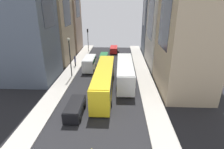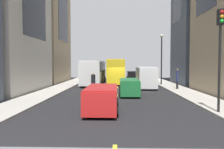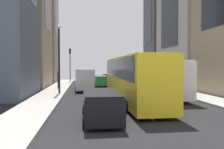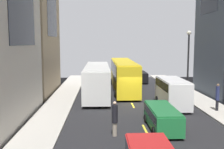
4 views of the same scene
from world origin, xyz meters
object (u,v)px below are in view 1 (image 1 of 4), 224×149
streetcar_yellow (104,78)px  pedestrian_crossing_mid (75,60)px  traffic_light_near_corner (88,36)px  delivery_van_white (89,62)px  car_black_1 (75,108)px  car_green_0 (104,57)px  car_red_2 (114,49)px  city_bus_white (125,70)px  pedestrian_crossing_near (118,55)px

streetcar_yellow → pedestrian_crossing_mid: streetcar_yellow is taller
streetcar_yellow → traffic_light_near_corner: traffic_light_near_corner is taller
delivery_van_white → car_black_1: delivery_van_white is taller
car_green_0 → car_red_2: bearing=-105.5°
city_bus_white → car_black_1: 11.80m
pedestrian_crossing_near → pedestrian_crossing_mid: pedestrian_crossing_mid is taller
car_green_0 → pedestrian_crossing_mid: (5.61, 4.19, 0.48)m
traffic_light_near_corner → delivery_van_white: bearing=100.2°
car_black_1 → car_green_0: bearing=-94.2°
car_green_0 → pedestrian_crossing_mid: bearing=36.8°
car_black_1 → pedestrian_crossing_near: (-4.87, -22.75, 0.26)m
city_bus_white → car_red_2: size_ratio=2.70×
city_bus_white → streetcar_yellow: 4.89m
city_bus_white → car_green_0: size_ratio=2.54×
city_bus_white → pedestrian_crossing_near: 12.81m
car_green_0 → car_red_2: 7.67m
city_bus_white → car_red_2: 19.09m
car_green_0 → city_bus_white: bearing=111.5°
streetcar_yellow → city_bus_white: bearing=-130.6°
pedestrian_crossing_mid → car_green_0: bearing=83.0°
car_green_0 → traffic_light_near_corner: (4.83, -7.95, 3.38)m
car_black_1 → traffic_light_near_corner: (3.23, -29.48, 3.37)m
city_bus_white → car_green_0: (4.54, -11.50, -1.12)m
delivery_van_white → traffic_light_near_corner: (2.52, -13.98, 2.76)m
streetcar_yellow → car_green_0: bearing=-84.9°
city_bus_white → pedestrian_crossing_near: city_bus_white is taller
car_black_1 → delivery_van_white: bearing=-87.4°
delivery_van_white → car_black_1: (-0.71, 15.50, -0.60)m
delivery_van_white → car_green_0: size_ratio=1.12×
streetcar_yellow → car_black_1: 7.08m
car_red_2 → pedestrian_crossing_near: (-1.22, 6.17, 0.24)m
car_red_2 → pedestrian_crossing_near: pedestrian_crossing_near is taller
car_green_0 → pedestrian_crossing_near: pedestrian_crossing_near is taller
pedestrian_crossing_mid → traffic_light_near_corner: 12.51m
traffic_light_near_corner → car_red_2: bearing=175.4°
delivery_van_white → pedestrian_crossing_mid: bearing=-29.1°
city_bus_white → car_green_0: 12.42m
traffic_light_near_corner → car_black_1: bearing=96.3°
city_bus_white → pedestrian_crossing_mid: (10.15, -7.31, -0.64)m
delivery_van_white → traffic_light_near_corner: traffic_light_near_corner is taller
car_black_1 → pedestrian_crossing_near: pedestrian_crossing_near is taller
pedestrian_crossing_mid → streetcar_yellow: bearing=-11.4°
streetcar_yellow → delivery_van_white: streetcar_yellow is taller
car_red_2 → pedestrian_crossing_mid: bearing=56.5°
streetcar_yellow → delivery_van_white: 9.91m
pedestrian_crossing_near → car_black_1: bearing=-1.3°
pedestrian_crossing_near → pedestrian_crossing_mid: bearing=-47.8°
pedestrian_crossing_mid → city_bus_white: bearing=10.5°
traffic_light_near_corner → pedestrian_crossing_mid: bearing=86.3°
city_bus_white → streetcar_yellow: size_ratio=0.85×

